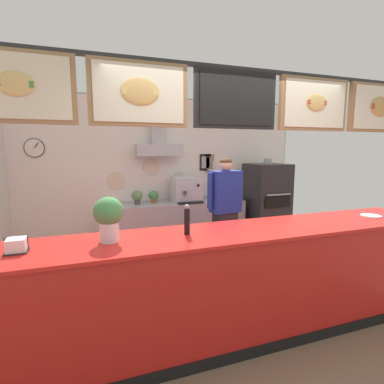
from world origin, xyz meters
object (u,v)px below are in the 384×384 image
(basil_vase, at_px, (109,218))
(condiment_plate, at_px, (371,216))
(shop_worker, at_px, (225,213))
(espresso_machine, at_px, (186,189))
(potted_rosemary, at_px, (213,192))
(potted_basil, at_px, (154,196))
(napkin_holder, at_px, (17,246))
(pizza_oven, at_px, (266,205))
(potted_thyme, at_px, (137,196))
(pepper_grinder, at_px, (187,220))

(basil_vase, xyz_separation_m, condiment_plate, (2.86, -0.04, -0.20))
(shop_worker, relative_size, espresso_machine, 3.30)
(potted_rosemary, xyz_separation_m, condiment_plate, (0.83, -2.54, 0.05))
(potted_basil, relative_size, napkin_holder, 1.34)
(pizza_oven, height_order, condiment_plate, pizza_oven)
(potted_basil, bearing_deg, potted_thyme, -170.91)
(shop_worker, bearing_deg, condiment_plate, 123.65)
(potted_basil, bearing_deg, napkin_holder, -121.87)
(potted_basil, distance_m, basil_vase, 2.74)
(condiment_plate, height_order, pepper_grinder, pepper_grinder)
(espresso_machine, relative_size, condiment_plate, 2.34)
(espresso_machine, xyz_separation_m, potted_rosemary, (0.52, -0.01, -0.08))
(pizza_oven, relative_size, potted_rosemary, 6.85)
(napkin_holder, bearing_deg, potted_thyme, 62.59)
(pizza_oven, distance_m, napkin_holder, 4.33)
(shop_worker, xyz_separation_m, potted_thyme, (-1.06, 1.18, 0.12))
(pepper_grinder, bearing_deg, condiment_plate, -0.66)
(pepper_grinder, xyz_separation_m, napkin_holder, (-1.34, -0.01, -0.09))
(espresso_machine, bearing_deg, shop_worker, -80.79)
(potted_rosemary, bearing_deg, pizza_oven, -15.07)
(potted_rosemary, distance_m, pepper_grinder, 2.87)
(potted_basil, distance_m, pepper_grinder, 2.59)
(shop_worker, bearing_deg, pizza_oven, -151.31)
(potted_rosemary, height_order, pepper_grinder, pepper_grinder)
(pizza_oven, distance_m, shop_worker, 1.59)
(potted_rosemary, relative_size, basil_vase, 0.64)
(potted_rosemary, bearing_deg, pepper_grinder, -118.47)
(condiment_plate, bearing_deg, napkin_holder, 179.82)
(potted_rosemary, bearing_deg, espresso_machine, 179.28)
(basil_vase, bearing_deg, napkin_holder, -177.47)
(condiment_plate, bearing_deg, espresso_machine, 117.86)
(pizza_oven, relative_size, condiment_plate, 7.51)
(pizza_oven, bearing_deg, potted_thyme, 173.56)
(potted_rosemary, bearing_deg, basil_vase, -129.13)
(potted_thyme, distance_m, potted_basil, 0.29)
(pizza_oven, xyz_separation_m, basil_vase, (-3.00, -2.24, 0.49))
(shop_worker, relative_size, condiment_plate, 7.73)
(espresso_machine, distance_m, napkin_holder, 3.35)
(condiment_plate, distance_m, napkin_holder, 3.53)
(espresso_machine, distance_m, pepper_grinder, 2.66)
(potted_basil, height_order, basil_vase, basil_vase)
(potted_rosemary, bearing_deg, shop_worker, -105.67)
(shop_worker, distance_m, basil_vase, 2.19)
(pizza_oven, relative_size, espresso_machine, 3.21)
(potted_thyme, relative_size, pepper_grinder, 0.87)
(basil_vase, bearing_deg, pizza_oven, 36.77)
(espresso_machine, relative_size, potted_basil, 2.37)
(potted_basil, xyz_separation_m, pepper_grinder, (-0.27, -2.57, 0.19))
(shop_worker, xyz_separation_m, pepper_grinder, (-1.04, -1.34, 0.29))
(pizza_oven, xyz_separation_m, pepper_grinder, (-2.33, -2.26, 0.42))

